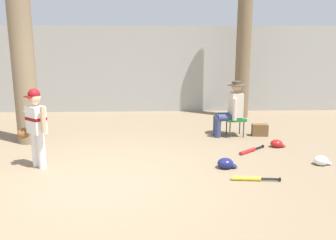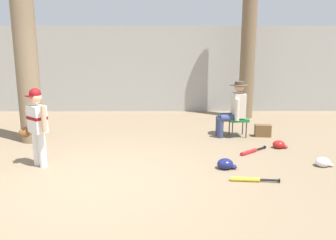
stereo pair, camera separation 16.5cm
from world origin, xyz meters
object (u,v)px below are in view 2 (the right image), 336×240
young_ballplayer (36,122)px  seated_spectator (234,107)px  batting_helmet_navy (225,164)px  folding_stool (238,120)px  bat_red_barrel (251,151)px  batting_helmet_white (323,162)px  bat_yellow_trainer (249,179)px  batting_helmet_red (279,145)px  tree_behind_spectator (248,43)px  handbag_beside_stool (263,131)px  tree_near_player (22,10)px

young_ballplayer → seated_spectator: size_ratio=1.09×
batting_helmet_navy → young_ballplayer: bearing=177.2°
folding_stool → batting_helmet_navy: folding_stool is taller
bat_red_barrel → batting_helmet_white: size_ratio=2.08×
bat_yellow_trainer → bat_red_barrel: same height
young_ballplayer → batting_helmet_red: size_ratio=4.64×
bat_red_barrel → young_ballplayer: bearing=-169.8°
folding_stool → bat_yellow_trainer: folding_stool is taller
young_ballplayer → seated_spectator: bearing=27.6°
young_ballplayer → bat_red_barrel: (3.68, 0.67, -0.71)m
batting_helmet_navy → tree_behind_spectator: bearing=73.4°
handbag_beside_stool → batting_helmet_red: bearing=-84.3°
tree_behind_spectator → young_ballplayer: size_ratio=3.53×
tree_near_player → batting_helmet_white: 6.15m
folding_stool → young_ballplayer: bearing=-153.0°
young_ballplayer → handbag_beside_stool: 4.64m
tree_behind_spectator → bat_red_barrel: (-0.59, -3.19, -1.95)m
seated_spectator → batting_helmet_white: size_ratio=4.24×
bat_red_barrel → batting_helmet_red: bearing=27.0°
young_ballplayer → bat_yellow_trainer: young_ballplayer is taller
handbag_beside_stool → bat_red_barrel: size_ratio=0.58×
young_ballplayer → folding_stool: size_ratio=3.13×
bat_yellow_trainer → batting_helmet_navy: batting_helmet_navy is taller
tree_behind_spectator → bat_red_barrel: tree_behind_spectator is taller
tree_near_player → handbag_beside_stool: tree_near_player is taller
tree_near_player → batting_helmet_red: bearing=-6.2°
seated_spectator → bat_red_barrel: size_ratio=2.04×
folding_stool → seated_spectator: size_ratio=0.35×
tree_behind_spectator → seated_spectator: 2.50m
bat_yellow_trainer → batting_helmet_white: bearing=25.3°
tree_near_player → bat_yellow_trainer: (4.00, -2.23, -2.59)m
young_ballplayer → bat_red_barrel: bearing=10.2°
tree_behind_spectator → seated_spectator: (-0.70, -1.99, -1.34)m
batting_helmet_navy → handbag_beside_stool: bearing=60.2°
tree_near_player → handbag_beside_stool: bearing=3.8°
tree_behind_spectator → bat_red_barrel: size_ratio=7.81×
folding_stool → batting_helmet_red: 1.13m
batting_helmet_red → batting_helmet_navy: bearing=-137.3°
tree_behind_spectator → batting_helmet_red: (0.03, -2.87, -1.91)m
batting_helmet_red → young_ballplayer: bearing=-167.1°
bat_red_barrel → batting_helmet_navy: 1.02m
handbag_beside_stool → batting_helmet_navy: 2.30m
batting_helmet_red → batting_helmet_white: bearing=-68.5°
handbag_beside_stool → batting_helmet_navy: handbag_beside_stool is taller
seated_spectator → tree_near_player: bearing=-175.4°
seated_spectator → bat_yellow_trainer: seated_spectator is taller
handbag_beside_stool → batting_helmet_white: bearing=-75.4°
batting_helmet_navy → batting_helmet_red: size_ratio=1.11×
tree_behind_spectator → bat_red_barrel: 3.78m
young_ballplayer → bat_red_barrel: 3.81m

